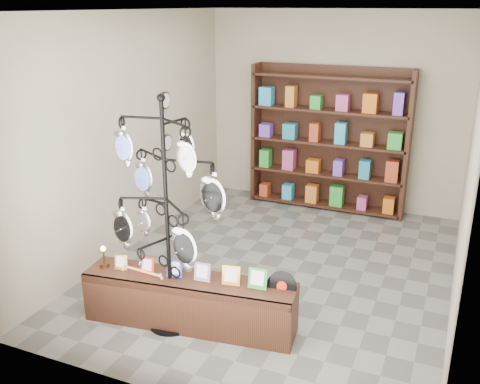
# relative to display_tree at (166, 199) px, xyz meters

# --- Properties ---
(ground) EXTENTS (5.00, 5.00, 0.00)m
(ground) POSITION_rel_display_tree_xyz_m (0.58, 1.57, -1.35)
(ground) COLOR slate
(ground) RESTS_ON ground
(room_envelope) EXTENTS (5.00, 5.00, 5.00)m
(room_envelope) POSITION_rel_display_tree_xyz_m (0.58, 1.57, 0.51)
(room_envelope) COLOR #B8AB94
(room_envelope) RESTS_ON ground
(display_tree) EXTENTS (1.20, 1.13, 2.33)m
(display_tree) POSITION_rel_display_tree_xyz_m (0.00, 0.00, 0.00)
(display_tree) COLOR black
(display_tree) RESTS_ON ground
(front_shelf) EXTENTS (2.16, 0.70, 0.75)m
(front_shelf) POSITION_rel_display_tree_xyz_m (0.18, 0.06, -1.08)
(front_shelf) COLOR black
(front_shelf) RESTS_ON ground
(back_shelving) EXTENTS (2.42, 0.36, 2.20)m
(back_shelving) POSITION_rel_display_tree_xyz_m (0.58, 3.86, -0.32)
(back_shelving) COLOR black
(back_shelving) RESTS_ON ground
(wall_clocks) EXTENTS (0.03, 0.24, 0.84)m
(wall_clocks) POSITION_rel_display_tree_xyz_m (-1.39, 2.37, 0.15)
(wall_clocks) COLOR black
(wall_clocks) RESTS_ON ground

